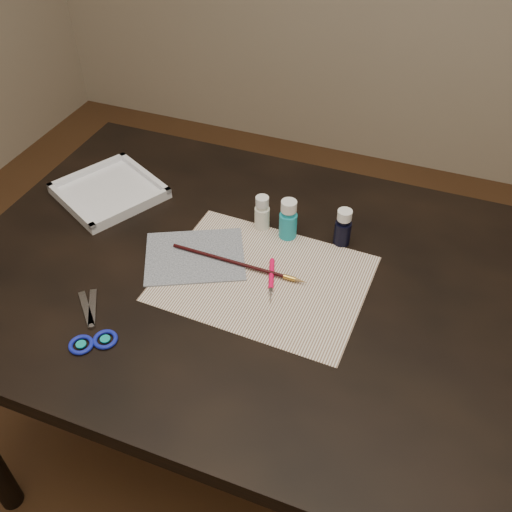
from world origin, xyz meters
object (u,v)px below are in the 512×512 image
(scissors, at_px, (87,321))
(palette_tray, at_px, (109,191))
(paper, at_px, (264,278))
(paint_bottle_cyan, at_px, (288,219))
(canvas, at_px, (195,256))
(paint_bottle_navy, at_px, (343,227))
(paint_bottle_white, at_px, (262,212))

(scissors, height_order, palette_tray, palette_tray)
(paper, distance_m, palette_tray, 0.49)
(paint_bottle_cyan, height_order, scissors, paint_bottle_cyan)
(canvas, height_order, palette_tray, palette_tray)
(paint_bottle_navy, bearing_deg, scissors, -134.40)
(paper, xyz_separation_m, paint_bottle_navy, (0.12, 0.17, 0.04))
(canvas, xyz_separation_m, paint_bottle_navy, (0.29, 0.16, 0.04))
(canvas, xyz_separation_m, paint_bottle_white, (0.10, 0.15, 0.04))
(paint_bottle_cyan, distance_m, scissors, 0.49)
(canvas, distance_m, paint_bottle_white, 0.19)
(canvas, height_order, paint_bottle_white, paint_bottle_white)
(scissors, bearing_deg, canvas, -69.58)
(paper, relative_size, paint_bottle_cyan, 4.31)
(scissors, bearing_deg, paint_bottle_navy, -89.23)
(scissors, bearing_deg, palette_tray, -18.93)
(paint_bottle_white, bearing_deg, paper, -68.19)
(paper, xyz_separation_m, palette_tray, (-0.47, 0.14, 0.01))
(paint_bottle_white, height_order, scissors, paint_bottle_white)
(paint_bottle_white, distance_m, scissors, 0.46)
(paint_bottle_navy, height_order, palette_tray, paint_bottle_navy)
(paint_bottle_cyan, bearing_deg, scissors, -125.91)
(paper, relative_size, scissors, 2.31)
(paint_bottle_white, bearing_deg, paint_bottle_navy, 3.57)
(canvas, height_order, scissors, scissors)
(paper, height_order, canvas, canvas)
(paint_bottle_white, bearing_deg, scissors, -118.31)
(paint_bottle_navy, bearing_deg, paint_bottle_cyan, -169.62)
(paper, distance_m, scissors, 0.37)
(canvas, height_order, paint_bottle_navy, paint_bottle_navy)
(paint_bottle_navy, bearing_deg, canvas, -150.46)
(paint_bottle_cyan, xyz_separation_m, scissors, (-0.28, -0.39, -0.04))
(palette_tray, bearing_deg, paint_bottle_cyan, 1.12)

